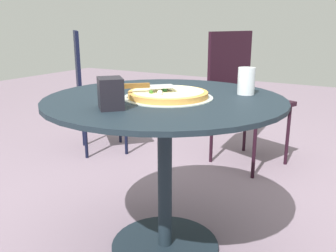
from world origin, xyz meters
The scene contains 8 objects.
ground_plane centered at (0.00, 0.00, 0.00)m, with size 10.00×10.00×0.00m, color gray.
patio_table centered at (0.00, 0.00, 0.53)m, with size 0.98×0.98×0.69m.
pizza_on_tray centered at (0.02, -0.01, 0.71)m, with size 0.36×0.36×0.05m.
pizza_server centered at (-0.04, -0.06, 0.75)m, with size 0.19×0.18×0.02m.
drinking_cup centered at (0.26, 0.23, 0.75)m, with size 0.07×0.07×0.11m, color silver.
napkin_dispenser centered at (-0.06, -0.27, 0.75)m, with size 0.10×0.08×0.11m, color black.
patio_chair_near centered at (-1.16, 0.84, 0.53)m, with size 0.51×0.51×0.93m.
patio_chair_corner centered at (-0.10, 1.23, 0.53)m, with size 0.56×0.56×0.93m.
Camera 1 is at (0.75, -1.25, 0.99)m, focal length 39.30 mm.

